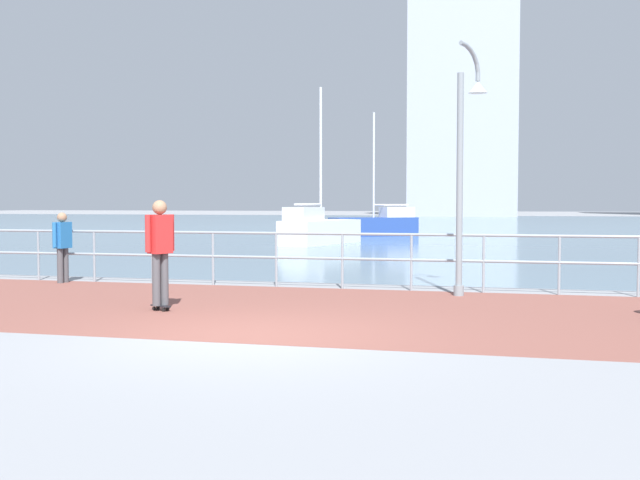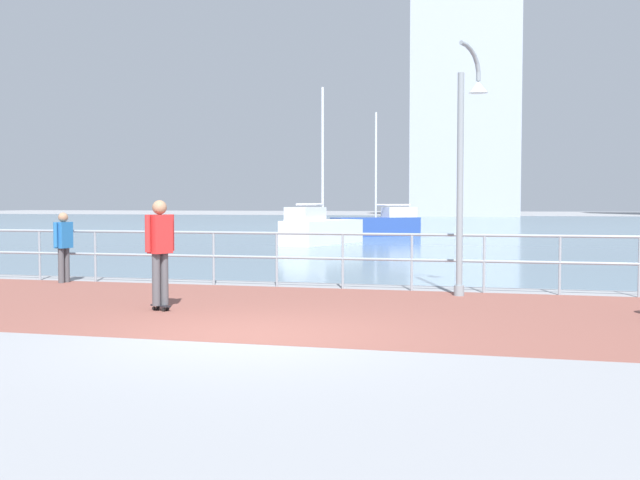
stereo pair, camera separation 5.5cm
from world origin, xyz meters
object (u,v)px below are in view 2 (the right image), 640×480
Objects in this scene: skateboarder at (160,244)px; bystander at (63,242)px; sailboat_red at (321,229)px; lamppost at (466,156)px; sailboat_blue at (379,224)px.

skateboarder is 1.16× the size of bystander.
sailboat_red is at bearing 96.69° from skateboarder.
skateboarder is at bearing -83.31° from sailboat_red.
lamppost is at bearing 35.33° from skateboarder.
sailboat_blue is at bearing 83.57° from bystander.
bystander is 16.46m from sailboat_red.
lamppost is 25.32m from sailboat_blue.
bystander is 0.23× the size of sailboat_red.
sailboat_blue is (-5.87, 24.55, -2.00)m from lamppost.
sailboat_blue reaches higher than bystander.
skateboarder is 27.88m from sailboat_blue.
bystander is at bearing 139.42° from skateboarder.
lamppost is at bearing -67.07° from sailboat_red.
skateboarder is at bearing -144.67° from lamppost.
sailboat_red reaches higher than lamppost.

